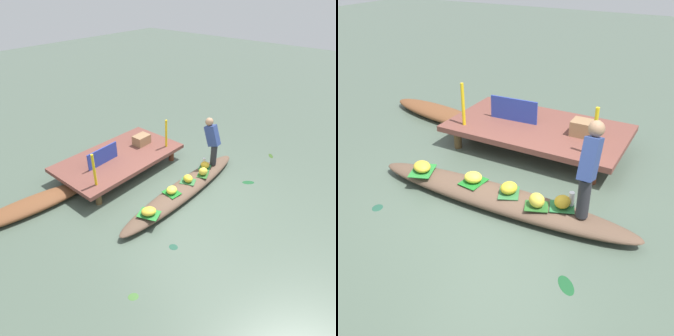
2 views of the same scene
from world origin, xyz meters
TOP-DOWN VIEW (x-y plane):
  - canal_water at (0.00, 0.00)m, footprint 40.00×40.00m
  - dock_platform at (-0.28, 1.96)m, footprint 3.20×1.80m
  - vendor_boat at (0.00, 0.00)m, footprint 4.11×0.67m
  - moored_boat at (-2.65, 2.20)m, footprint 2.84×1.07m
  - leaf_mat_0 at (-0.42, 0.03)m, footprint 0.34×0.40m
  - banana_bunch_0 at (-0.42, 0.03)m, footprint 0.31×0.28m
  - leaf_mat_1 at (0.95, 0.07)m, footprint 0.40×0.38m
  - banana_bunch_1 at (0.95, 0.07)m, footprint 0.22×0.24m
  - leaf_mat_2 at (-1.28, -0.08)m, footprint 0.46×0.52m
  - banana_bunch_2 at (-1.28, -0.08)m, footprint 0.40×0.38m
  - leaf_mat_3 at (0.17, 0.02)m, footprint 0.39×0.43m
  - banana_bunch_3 at (0.17, 0.02)m, footprint 0.31×0.32m
  - leaf_mat_4 at (0.65, -0.08)m, footprint 0.38×0.35m
  - banana_bunch_4 at (0.65, -0.08)m, footprint 0.28×0.26m
  - vendor_person at (1.23, 0.10)m, footprint 0.20×0.44m
  - water_bottle at (1.03, 0.17)m, footprint 0.08×0.08m
  - market_banner at (-0.78, 1.96)m, footprint 0.93×0.08m
  - railing_post_west at (-1.48, 1.36)m, footprint 0.06×0.06m
  - railing_post_east at (0.92, 1.36)m, footprint 0.06×0.06m
  - produce_crate at (0.58, 1.97)m, footprint 0.44×0.33m
  - drifting_plant_0 at (-1.47, -0.89)m, footprint 0.20×0.22m
  - drifting_plant_2 at (1.42, -0.95)m, footprint 0.32×0.33m

SIDE VIEW (x-z plane):
  - canal_water at x=0.00m, z-range 0.00..0.00m
  - drifting_plant_0 at x=-1.47m, z-range 0.00..0.01m
  - drifting_plant_2 at x=1.42m, z-range 0.00..0.01m
  - moored_boat at x=-2.65m, z-range 0.00..0.24m
  - vendor_boat at x=0.00m, z-range 0.00..0.25m
  - leaf_mat_0 at x=-0.42m, z-range 0.25..0.26m
  - leaf_mat_1 at x=0.95m, z-range 0.25..0.26m
  - leaf_mat_2 at x=-1.28m, z-range 0.25..0.26m
  - leaf_mat_3 at x=0.17m, z-range 0.25..0.26m
  - leaf_mat_4 at x=0.65m, z-range 0.25..0.26m
  - banana_bunch_2 at x=-1.28m, z-range 0.25..0.40m
  - banana_bunch_0 at x=-0.42m, z-range 0.25..0.41m
  - banana_bunch_1 at x=0.95m, z-range 0.25..0.41m
  - banana_bunch_3 at x=0.17m, z-range 0.25..0.42m
  - banana_bunch_4 at x=0.65m, z-range 0.25..0.45m
  - water_bottle at x=1.03m, z-range 0.25..0.45m
  - dock_platform at x=-0.28m, z-range 0.16..0.59m
  - produce_crate at x=0.58m, z-range 0.43..0.69m
  - market_banner at x=-0.78m, z-range 0.43..0.86m
  - railing_post_west at x=-1.48m, z-range 0.43..1.21m
  - railing_post_east at x=0.92m, z-range 0.43..1.21m
  - vendor_person at x=1.23m, z-range 0.33..1.56m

